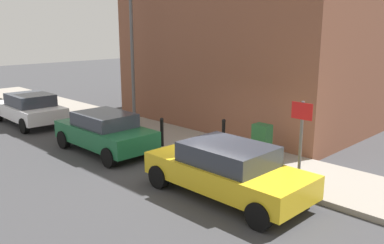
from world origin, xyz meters
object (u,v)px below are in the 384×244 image
Objects in this scene: car_white at (30,108)px; car_yellow at (227,169)px; car_green at (105,131)px; bollard_far_kerb at (162,131)px; bollard_near_cabinet at (223,132)px; street_sign at (301,131)px; lamppost at (132,51)px; utility_cabinet at (262,143)px.

car_yellow is at bearing -177.94° from car_white.
car_green is 1.99m from bollard_far_kerb.
bollard_far_kerb is at bearing 129.74° from bollard_near_cabinet.
bollard_far_kerb is 5.49m from street_sign.
car_green is 4.53m from lamppost.
lamppost is (2.97, 2.26, 2.56)m from car_green.
lamppost is at bearing -139.51° from car_white.
car_yellow is 4.28× the size of bollard_far_kerb.
bollard_near_cabinet is at bearing -159.94° from car_white.
bollard_near_cabinet is at bearing -47.70° from car_yellow.
utility_cabinet is 3.61m from bollard_far_kerb.
car_green is at bearing 135.27° from bollard_near_cabinet.
car_green is 6.00m from car_white.
car_yellow is at bearing -110.48° from lamppost.
street_sign is (1.61, -1.13, 0.92)m from car_yellow.
street_sign is at bearing -98.31° from lamppost.
bollard_far_kerb is (-1.39, 1.67, 0.00)m from bollard_near_cabinet.
lamppost is at bearing -52.47° from car_green.
car_green is at bearing 104.09° from street_sign.
car_white is at bearing 129.02° from lamppost.
bollard_near_cabinet is 0.45× the size of street_sign.
car_yellow is 1.10× the size of car_green.
bollard_near_cabinet is 2.18m from bollard_far_kerb.
lamppost is (3.03, -3.73, 2.57)m from car_white.
street_sign is (0.12, -5.41, 0.96)m from bollard_far_kerb.
car_yellow is 11.52m from car_white.
street_sign is 9.16m from lamppost.
car_green reaches higher than bollard_near_cabinet.
utility_cabinet is 7.36m from lamppost.
bollard_near_cabinet is (2.88, 2.61, -0.04)m from car_yellow.
car_yellow is at bearing -161.80° from utility_cabinet.
bollard_near_cabinet is at bearing -50.26° from bollard_far_kerb.
car_green is at bearing -142.72° from lamppost.
car_white is 10.99m from utility_cabinet.
bollard_far_kerb is at bearing -128.43° from car_green.
car_white is 4.04× the size of bollard_far_kerb.
street_sign reaches higher than bollard_near_cabinet.
car_yellow is 5.52m from car_green.
street_sign is (1.72, -12.65, 0.93)m from car_white.
car_green is 5.42m from utility_cabinet.
bollard_far_kerb is 0.45× the size of street_sign.
car_yellow is 2.93m from utility_cabinet.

